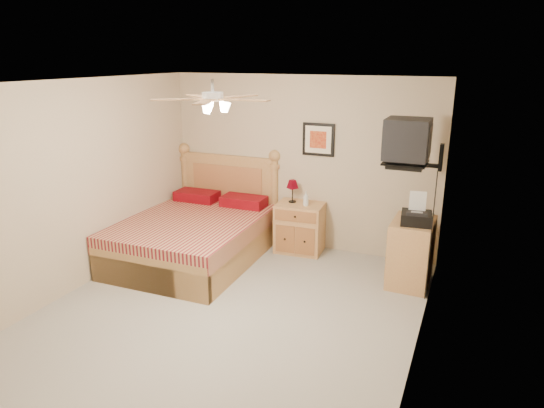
{
  "coord_description": "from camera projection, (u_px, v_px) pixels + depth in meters",
  "views": [
    {
      "loc": [
        2.35,
        -4.24,
        2.75
      ],
      "look_at": [
        0.13,
        0.9,
        1.03
      ],
      "focal_mm": 32.0,
      "sensor_mm": 36.0,
      "label": 1
    }
  ],
  "objects": [
    {
      "name": "ceiling",
      "position": [
        223.0,
        82.0,
        4.68
      ],
      "size": [
        4.0,
        4.5,
        0.04
      ],
      "primitive_type": "cube",
      "color": "white",
      "rests_on": "ground"
    },
    {
      "name": "wall_front",
      "position": [
        57.0,
        302.0,
        3.07
      ],
      "size": [
        4.0,
        0.04,
        2.5
      ],
      "primitive_type": "cube",
      "color": "tan",
      "rests_on": "ground"
    },
    {
      "name": "wall_back",
      "position": [
        300.0,
        163.0,
        7.02
      ],
      "size": [
        4.0,
        0.04,
        2.5
      ],
      "primitive_type": "cube",
      "color": "tan",
      "rests_on": "ground"
    },
    {
      "name": "wall_tv",
      "position": [
        421.0,
        143.0,
        5.4
      ],
      "size": [
        0.56,
        0.46,
        0.58
      ],
      "primitive_type": null,
      "color": "black",
      "rests_on": "wall_right"
    },
    {
      "name": "magazine_lower",
      "position": [
        415.0,
        215.0,
        6.07
      ],
      "size": [
        0.26,
        0.32,
        0.03
      ],
      "primitive_type": "imported",
      "rotation": [
        0.0,
        0.0,
        -0.19
      ],
      "color": "#B1A88C",
      "rests_on": "dresser"
    },
    {
      "name": "table_lamp",
      "position": [
        292.0,
        191.0,
        6.96
      ],
      "size": [
        0.2,
        0.2,
        0.33
      ],
      "primitive_type": null,
      "rotation": [
        0.0,
        0.0,
        0.16
      ],
      "color": "#59010F",
      "rests_on": "nightstand"
    },
    {
      "name": "magazine_upper",
      "position": [
        414.0,
        213.0,
        6.07
      ],
      "size": [
        0.2,
        0.28,
        0.02
      ],
      "primitive_type": "imported",
      "rotation": [
        0.0,
        0.0,
        0.02
      ],
      "color": "gray",
      "rests_on": "magazine_lower"
    },
    {
      "name": "dresser",
      "position": [
        411.0,
        252.0,
        6.01
      ],
      "size": [
        0.5,
        0.71,
        0.83
      ],
      "primitive_type": "cube",
      "rotation": [
        0.0,
        0.0,
        -0.02
      ],
      "color": "#B37244",
      "rests_on": "ground"
    },
    {
      "name": "wall_right",
      "position": [
        425.0,
        232.0,
        4.29
      ],
      "size": [
        0.04,
        4.5,
        2.5
      ],
      "primitive_type": "cube",
      "color": "tan",
      "rests_on": "ground"
    },
    {
      "name": "nightstand",
      "position": [
        300.0,
        227.0,
        7.03
      ],
      "size": [
        0.7,
        0.54,
        0.72
      ],
      "primitive_type": "cube",
      "rotation": [
        0.0,
        0.0,
        0.07
      ],
      "color": "#B37644",
      "rests_on": "ground"
    },
    {
      "name": "bed",
      "position": [
        192.0,
        211.0,
        6.62
      ],
      "size": [
        1.73,
        2.24,
        1.43
      ],
      "primitive_type": null,
      "rotation": [
        0.0,
        0.0,
        0.02
      ],
      "color": "#AE7D40",
      "rests_on": "ground"
    },
    {
      "name": "lotion_bottle",
      "position": [
        306.0,
        199.0,
        6.81
      ],
      "size": [
        0.09,
        0.09,
        0.21
      ],
      "primitive_type": "imported",
      "rotation": [
        0.0,
        0.0,
        0.17
      ],
      "color": "silver",
      "rests_on": "nightstand"
    },
    {
      "name": "ceiling_fan",
      "position": [
        213.0,
        99.0,
        4.55
      ],
      "size": [
        1.14,
        1.14,
        0.28
      ],
      "primitive_type": null,
      "color": "white",
      "rests_on": "ceiling"
    },
    {
      "name": "wall_left",
      "position": [
        79.0,
        186.0,
        5.8
      ],
      "size": [
        0.04,
        4.5,
        2.5
      ],
      "primitive_type": "cube",
      "color": "tan",
      "rests_on": "ground"
    },
    {
      "name": "fax_machine",
      "position": [
        417.0,
        209.0,
        5.73
      ],
      "size": [
        0.39,
        0.41,
        0.37
      ],
      "primitive_type": null,
      "rotation": [
        0.0,
        0.0,
        0.11
      ],
      "color": "black",
      "rests_on": "dresser"
    },
    {
      "name": "framed_picture",
      "position": [
        318.0,
        140.0,
        6.79
      ],
      "size": [
        0.46,
        0.04,
        0.46
      ],
      "primitive_type": "cube",
      "color": "black",
      "rests_on": "wall_back"
    },
    {
      "name": "floor",
      "position": [
        229.0,
        312.0,
        5.41
      ],
      "size": [
        4.5,
        4.5,
        0.0
      ],
      "primitive_type": "plane",
      "color": "gray",
      "rests_on": "ground"
    }
  ]
}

